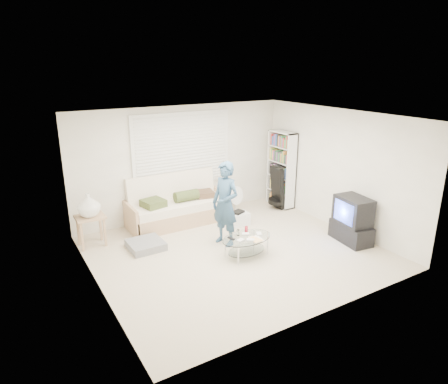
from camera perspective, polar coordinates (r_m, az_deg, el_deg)
ground at (r=7.54m, az=1.67°, el=-8.53°), size 5.00×5.00×0.00m
room_shell at (r=7.36m, az=-0.22°, el=4.35°), size 5.02×4.52×2.51m
window_blinds at (r=8.87m, az=-5.93°, el=6.08°), size 2.32×0.08×1.62m
futon_sofa at (r=8.79m, az=-6.65°, el=-2.19°), size 2.20×0.89×1.07m
grey_floor_pillow at (r=7.78m, az=-11.11°, el=-7.42°), size 0.64×0.64×0.14m
side_table at (r=7.90m, az=-18.74°, el=-2.09°), size 0.53×0.43×1.05m
bookshelf at (r=9.74m, az=8.17°, el=3.23°), size 0.29×0.77×1.83m
guitar_case at (r=9.60m, az=7.60°, el=0.19°), size 0.37×0.38×1.03m
floor_fan at (r=9.10m, az=1.62°, el=-0.95°), size 0.44×0.29×0.71m
storage_bin at (r=8.69m, az=2.03°, el=-3.79°), size 0.47×0.34×0.31m
tv_unit at (r=8.17m, az=17.83°, el=-3.87°), size 0.55×0.89×0.91m
coffee_table at (r=7.27m, az=3.27°, el=-6.97°), size 1.04×0.71×0.49m
standing_person at (r=7.55m, az=0.19°, el=-1.72°), size 0.55×0.68×1.64m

